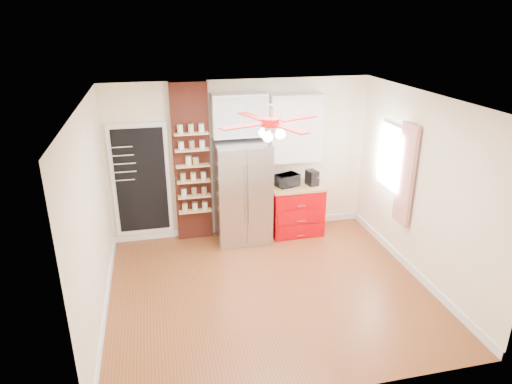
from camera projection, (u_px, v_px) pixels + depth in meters
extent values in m
plane|color=brown|center=(269.00, 289.00, 6.54)|extent=(4.50, 4.50, 0.00)
plane|color=white|center=(271.00, 100.00, 5.56)|extent=(4.50, 4.50, 0.00)
cube|color=#FFF7CD|center=(241.00, 159.00, 7.87)|extent=(4.50, 0.02, 2.70)
cube|color=#FFF7CD|center=(324.00, 283.00, 4.24)|extent=(4.50, 0.02, 2.70)
cube|color=#FFF7CD|center=(92.00, 218.00, 5.58)|extent=(0.02, 4.00, 2.70)
cube|color=#FFF7CD|center=(422.00, 189.00, 6.52)|extent=(0.02, 4.00, 2.70)
cube|color=white|center=(141.00, 180.00, 7.58)|extent=(0.95, 0.04, 1.95)
cube|color=black|center=(141.00, 181.00, 7.55)|extent=(0.82, 0.02, 1.78)
cube|color=maroon|center=(192.00, 164.00, 7.62)|extent=(0.60, 0.16, 2.70)
cube|color=#BBBBC1|center=(243.00, 192.00, 7.69)|extent=(0.90, 0.70, 1.75)
cube|color=white|center=(239.00, 115.00, 7.40)|extent=(0.90, 0.35, 0.70)
cube|color=#BD0006|center=(296.00, 210.00, 8.10)|extent=(0.90, 0.60, 0.86)
cube|color=tan|center=(297.00, 186.00, 7.94)|extent=(0.94, 0.64, 0.04)
cube|color=white|center=(295.00, 128.00, 7.73)|extent=(0.90, 0.30, 1.15)
cube|color=white|center=(391.00, 157.00, 7.26)|extent=(0.04, 0.75, 1.05)
cube|color=red|center=(406.00, 175.00, 6.78)|extent=(0.06, 0.40, 1.55)
cylinder|color=silver|center=(271.00, 113.00, 5.61)|extent=(0.05, 0.05, 0.20)
cylinder|color=#A30B0A|center=(271.00, 122.00, 5.66)|extent=(0.24, 0.24, 0.10)
sphere|color=white|center=(271.00, 135.00, 5.71)|extent=(0.13, 0.13, 0.13)
imported|color=black|center=(287.00, 180.00, 7.86)|extent=(0.45, 0.37, 0.21)
cube|color=black|center=(312.00, 178.00, 7.91)|extent=(0.20, 0.25, 0.26)
cylinder|color=#BD0A2F|center=(317.00, 181.00, 7.91)|extent=(0.11, 0.11, 0.15)
cylinder|color=#B31809|center=(314.00, 179.00, 8.04)|extent=(0.11, 0.11, 0.12)
cylinder|color=beige|center=(188.00, 160.00, 7.46)|extent=(0.12, 0.12, 0.14)
cylinder|color=#997F4E|center=(196.00, 162.00, 7.45)|extent=(0.12, 0.12, 0.12)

